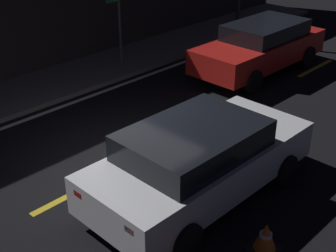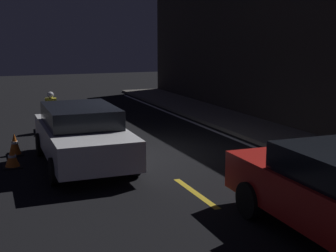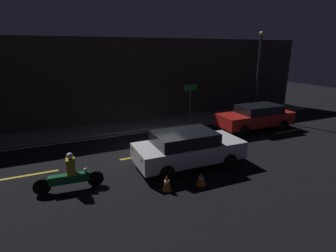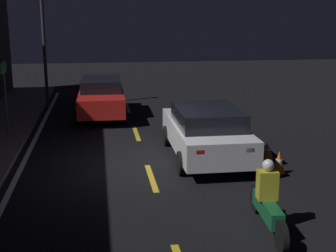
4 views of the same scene
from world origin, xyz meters
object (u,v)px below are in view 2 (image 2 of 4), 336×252
(sedan_white, at_px, (82,134))
(motorcycle, at_px, (51,115))
(traffic_cone_near, at_px, (15,144))
(traffic_cone_mid, at_px, (12,158))

(sedan_white, distance_m, motorcycle, 4.62)
(traffic_cone_near, bearing_deg, motorcycle, 154.71)
(sedan_white, relative_size, motorcycle, 1.96)
(sedan_white, relative_size, traffic_cone_mid, 9.17)
(motorcycle, bearing_deg, sedan_white, 5.68)
(sedan_white, distance_m, traffic_cone_mid, 1.79)
(traffic_cone_near, relative_size, traffic_cone_mid, 1.24)
(motorcycle, distance_m, traffic_cone_near, 3.32)
(sedan_white, bearing_deg, traffic_cone_mid, -101.63)
(traffic_cone_near, bearing_deg, sedan_white, 43.19)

